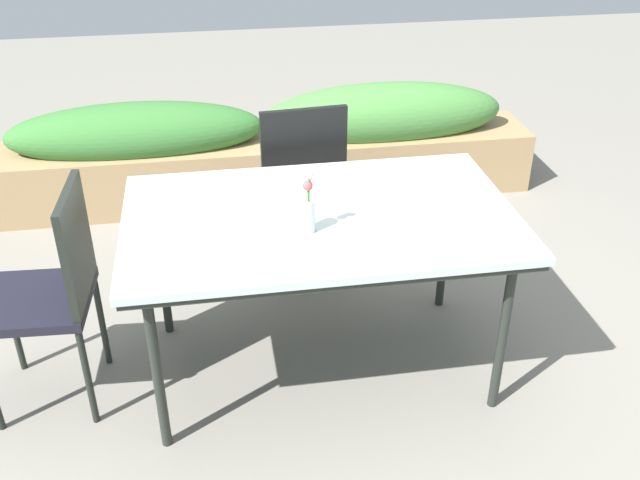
% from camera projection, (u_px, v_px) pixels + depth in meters
% --- Properties ---
extents(ground_plane, '(12.00, 12.00, 0.00)m').
position_uv_depth(ground_plane, '(310.00, 370.00, 3.27)').
color(ground_plane, gray).
extents(dining_table, '(1.56, 0.95, 0.78)m').
position_uv_depth(dining_table, '(320.00, 224.00, 2.93)').
color(dining_table, silver).
rests_on(dining_table, ground).
extents(chair_end_left, '(0.44, 0.44, 0.96)m').
position_uv_depth(chair_end_left, '(53.00, 285.00, 2.86)').
color(chair_end_left, black).
rests_on(chair_end_left, ground).
extents(chair_far_side, '(0.47, 0.47, 0.98)m').
position_uv_depth(chair_far_side, '(299.00, 181.00, 3.66)').
color(chair_far_side, black).
rests_on(chair_far_side, ground).
extents(flower_vase, '(0.06, 0.06, 0.26)m').
position_uv_depth(flower_vase, '(307.00, 210.00, 2.73)').
color(flower_vase, silver).
rests_on(flower_vase, dining_table).
extents(planter_box, '(3.43, 0.48, 0.70)m').
position_uv_depth(planter_box, '(266.00, 148.00, 4.61)').
color(planter_box, '#9E7F56').
rests_on(planter_box, ground).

